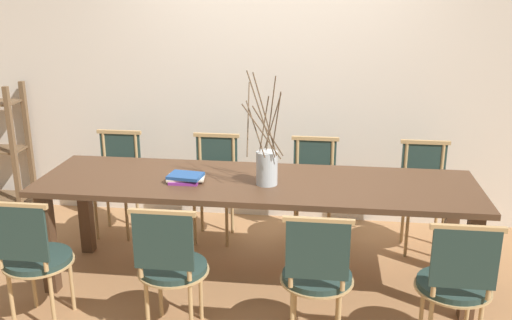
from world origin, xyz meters
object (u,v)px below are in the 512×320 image
dining_table (256,193)px  chair_far_center (313,188)px  chair_near_center (317,273)px  vase_centerpiece (267,165)px  book_stack (186,178)px

dining_table → chair_far_center: chair_far_center is taller
dining_table → chair_near_center: bearing=-58.0°
chair_near_center → chair_far_center: size_ratio=1.00×
chair_near_center → vase_centerpiece: 0.86m
book_stack → chair_near_center: bearing=-34.6°
vase_centerpiece → book_stack: (-0.56, -0.02, -0.11)m
chair_far_center → vase_centerpiece: bearing=68.7°
dining_table → chair_far_center: size_ratio=3.44×
dining_table → vase_centerpiece: vase_centerpiece is taller
book_stack → vase_centerpiece: bearing=1.6°
chair_far_center → vase_centerpiece: vase_centerpiece is taller
chair_near_center → book_stack: chair_near_center is taller
vase_centerpiece → book_stack: bearing=-178.4°
chair_far_center → vase_centerpiece: 0.94m
chair_near_center → chair_far_center: (-0.06, 1.43, 0.00)m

